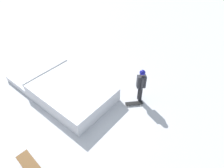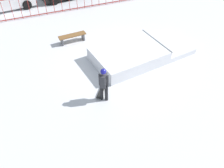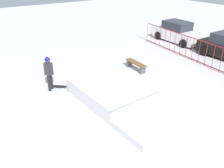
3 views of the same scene
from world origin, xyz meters
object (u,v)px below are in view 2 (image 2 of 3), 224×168
at_px(skate_ramp, 136,53).
at_px(skateboard, 101,93).
at_px(park_bench, 72,37).
at_px(skater, 104,82).

bearing_deg(skate_ramp, skateboard, -153.23).
bearing_deg(park_bench, skater, -94.70).
height_order(skate_ramp, park_bench, skate_ramp).
height_order(skate_ramp, skater, skater).
relative_size(skater, park_bench, 1.07).
bearing_deg(park_bench, skateboard, -95.00).
relative_size(skateboard, park_bench, 0.46).
xyz_separation_m(skateboard, park_bench, (0.41, 4.71, 0.28)).
bearing_deg(skateboard, park_bench, -144.20).
distance_m(skateboard, park_bench, 4.74).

